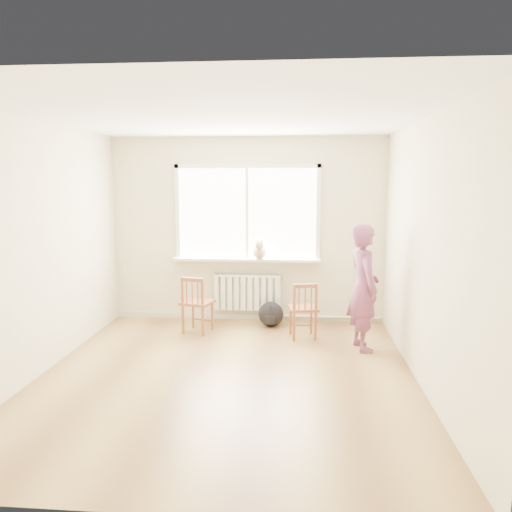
% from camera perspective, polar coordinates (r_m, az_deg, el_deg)
% --- Properties ---
extents(floor, '(4.50, 4.50, 0.00)m').
position_cam_1_polar(floor, '(5.48, -3.39, -13.59)').
color(floor, '#A47F43').
rests_on(floor, ground).
extents(ceiling, '(4.50, 4.50, 0.00)m').
position_cam_1_polar(ceiling, '(5.12, -3.67, 15.68)').
color(ceiling, white).
rests_on(ceiling, back_wall).
extents(back_wall, '(4.00, 0.01, 2.70)m').
position_cam_1_polar(back_wall, '(7.34, -0.98, 2.97)').
color(back_wall, beige).
rests_on(back_wall, ground).
extents(window, '(2.12, 0.05, 1.42)m').
position_cam_1_polar(window, '(7.30, -1.01, 5.40)').
color(window, white).
rests_on(window, back_wall).
extents(windowsill, '(2.15, 0.22, 0.04)m').
position_cam_1_polar(windowsill, '(7.29, -1.06, -0.40)').
color(windowsill, white).
rests_on(windowsill, back_wall).
extents(radiator, '(1.00, 0.12, 0.55)m').
position_cam_1_polar(radiator, '(7.40, -1.03, -4.13)').
color(radiator, white).
rests_on(radiator, back_wall).
extents(heating_pipe, '(1.40, 0.04, 0.04)m').
position_cam_1_polar(heating_pipe, '(7.50, 8.62, -6.89)').
color(heating_pipe, silver).
rests_on(heating_pipe, back_wall).
extents(baseboard, '(4.00, 0.03, 0.08)m').
position_cam_1_polar(baseboard, '(7.57, -0.97, -6.95)').
color(baseboard, beige).
rests_on(baseboard, ground).
extents(chair_left, '(0.48, 0.46, 0.79)m').
position_cam_1_polar(chair_left, '(6.88, -6.87, -5.52)').
color(chair_left, '#964F2B').
rests_on(chair_left, floor).
extents(chair_right, '(0.43, 0.41, 0.76)m').
position_cam_1_polar(chair_right, '(6.62, 5.46, -6.19)').
color(chair_right, '#964F2B').
rests_on(chair_right, floor).
extents(person, '(0.49, 0.64, 1.55)m').
position_cam_1_polar(person, '(6.24, 12.20, -3.55)').
color(person, '#C1406A').
rests_on(person, floor).
extents(cat, '(0.21, 0.46, 0.31)m').
position_cam_1_polar(cat, '(7.16, 0.43, 0.62)').
color(cat, '#CEB28D').
rests_on(cat, windowsill).
extents(backpack, '(0.39, 0.31, 0.36)m').
position_cam_1_polar(backpack, '(7.18, 1.72, -6.66)').
color(backpack, black).
rests_on(backpack, floor).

